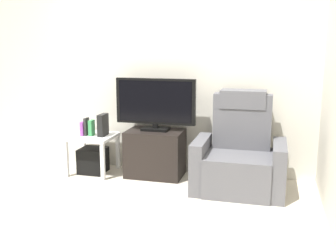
{
  "coord_description": "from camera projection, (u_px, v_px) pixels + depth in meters",
  "views": [
    {
      "loc": [
        1.32,
        -3.64,
        1.58
      ],
      "look_at": [
        0.22,
        0.5,
        0.7
      ],
      "focal_mm": 42.62,
      "sensor_mm": 36.0,
      "label": 1
    }
  ],
  "objects": [
    {
      "name": "television",
      "position": [
        155.0,
        103.0,
        4.74
      ],
      "size": [
        0.97,
        0.2,
        0.62
      ],
      "color": "black",
      "rests_on": "tv_stand"
    },
    {
      "name": "subwoofer_box",
      "position": [
        93.0,
        160.0,
        4.99
      ],
      "size": [
        0.31,
        0.31,
        0.31
      ],
      "primitive_type": "cube",
      "color": "black",
      "rests_on": "ground"
    },
    {
      "name": "recliner_armchair",
      "position": [
        240.0,
        156.0,
        4.38
      ],
      "size": [
        0.98,
        0.78,
        1.08
      ],
      "rotation": [
        0.0,
        0.0,
        -0.1
      ],
      "color": "#515156",
      "rests_on": "ground"
    },
    {
      "name": "tv_stand",
      "position": [
        155.0,
        153.0,
        4.84
      ],
      "size": [
        0.67,
        0.46,
        0.56
      ],
      "color": "black",
      "rests_on": "ground"
    },
    {
      "name": "game_console",
      "position": [
        103.0,
        125.0,
        4.87
      ],
      "size": [
        0.07,
        0.2,
        0.27
      ],
      "primitive_type": "cube",
      "color": "black",
      "rests_on": "side_table"
    },
    {
      "name": "book_middle",
      "position": [
        86.0,
        127.0,
        4.9
      ],
      "size": [
        0.03,
        0.1,
        0.22
      ],
      "primitive_type": "cube",
      "color": "#262626",
      "rests_on": "side_table"
    },
    {
      "name": "wall_back",
      "position": [
        164.0,
        67.0,
        4.91
      ],
      "size": [
        6.4,
        0.06,
        2.6
      ],
      "primitive_type": "cube",
      "color": "beige",
      "rests_on": "ground"
    },
    {
      "name": "ground_plane",
      "position": [
        135.0,
        201.0,
        4.1
      ],
      "size": [
        6.4,
        6.4,
        0.0
      ],
      "primitive_type": "plane",
      "color": "beige"
    },
    {
      "name": "book_leftmost",
      "position": [
        84.0,
        128.0,
        4.91
      ],
      "size": [
        0.04,
        0.13,
        0.17
      ],
      "primitive_type": "cube",
      "color": "purple",
      "rests_on": "side_table"
    },
    {
      "name": "side_table",
      "position": [
        92.0,
        141.0,
        4.94
      ],
      "size": [
        0.54,
        0.54,
        0.48
      ],
      "color": "white",
      "rests_on": "ground"
    },
    {
      "name": "book_rightmost",
      "position": [
        92.0,
        128.0,
        4.88
      ],
      "size": [
        0.04,
        0.1,
        0.19
      ],
      "primitive_type": "cube",
      "color": "#388C4C",
      "rests_on": "side_table"
    }
  ]
}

